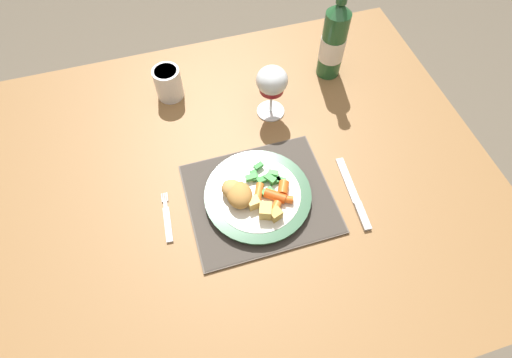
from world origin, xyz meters
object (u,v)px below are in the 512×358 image
object	(u,v)px
bottle	(334,40)
dinner_plate	(258,196)
fork	(167,220)
drinking_cup	(168,83)
dining_table	(239,198)
table_knife	(356,199)
wine_glass	(272,83)

from	to	relation	value
bottle	dinner_plate	bearing A→B (deg)	-132.24
fork	drinking_cup	world-z (taller)	drinking_cup
dining_table	fork	distance (m)	0.21
fork	table_knife	xyz separation A→B (m)	(0.42, -0.07, 0.00)
dinner_plate	fork	bearing A→B (deg)	178.72
table_knife	bottle	xyz separation A→B (m)	(0.09, 0.40, 0.11)
dining_table	dinner_plate	size ratio (longest dim) A/B	5.06
table_knife	wine_glass	world-z (taller)	wine_glass
dinner_plate	fork	size ratio (longest dim) A/B	1.92
table_knife	wine_glass	distance (m)	0.34
fork	table_knife	distance (m)	0.42
bottle	table_knife	bearing A→B (deg)	-103.07
dining_table	dinner_plate	bearing A→B (deg)	-64.92
dinner_plate	bottle	size ratio (longest dim) A/B	0.83
dining_table	bottle	distance (m)	0.48
drinking_cup	bottle	bearing A→B (deg)	-5.08
dinner_plate	bottle	world-z (taller)	bottle
dining_table	dinner_plate	distance (m)	0.13
wine_glass	bottle	world-z (taller)	bottle
dinner_plate	table_knife	world-z (taller)	dinner_plate
wine_glass	drinking_cup	distance (m)	0.28
dinner_plate	drinking_cup	xyz separation A→B (m)	(-0.13, 0.38, 0.03)
table_knife	dining_table	bearing A→B (deg)	152.13
dinner_plate	fork	xyz separation A→B (m)	(-0.21, 0.00, -0.01)
table_knife	wine_glass	size ratio (longest dim) A/B	1.34
dinner_plate	table_knife	bearing A→B (deg)	-16.81
fork	table_knife	bearing A→B (deg)	-9.33
drinking_cup	dinner_plate	bearing A→B (deg)	-70.67
dining_table	wine_glass	world-z (taller)	wine_glass
fork	drinking_cup	distance (m)	0.38
table_knife	bottle	bearing A→B (deg)	76.93
dinner_plate	drinking_cup	distance (m)	0.40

